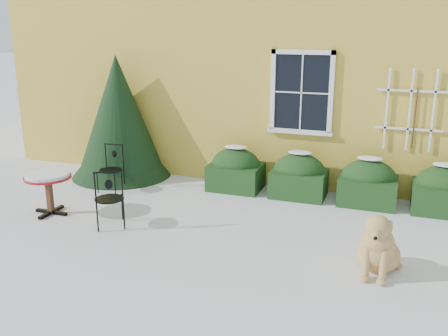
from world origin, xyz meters
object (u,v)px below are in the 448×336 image
at_px(evergreen_shrub, 120,128).
at_px(dog, 378,248).
at_px(bistro_table, 48,180).
at_px(patio_chair_near, 109,198).
at_px(patio_chair_far, 111,168).

bearing_deg(evergreen_shrub, dog, -26.84).
distance_m(bistro_table, patio_chair_near, 1.34).
bearing_deg(patio_chair_far, bistro_table, -105.42).
xyz_separation_m(bistro_table, patio_chair_near, (1.33, -0.15, -0.12)).
distance_m(patio_chair_near, dog, 4.28).
bearing_deg(evergreen_shrub, patio_chair_far, -69.93).
height_order(bistro_table, patio_chair_far, patio_chair_far).
bearing_deg(patio_chair_near, dog, 142.49).
distance_m(bistro_table, dog, 5.61).
relative_size(patio_chair_near, dog, 0.98).
bearing_deg(bistro_table, evergreen_shrub, 90.66).
xyz_separation_m(patio_chair_near, patio_chair_far, (-0.99, 1.65, -0.04)).
xyz_separation_m(bistro_table, dog, (5.60, -0.36, -0.25)).
bearing_deg(dog, patio_chair_near, -178.90).
bearing_deg(patio_chair_far, evergreen_shrub, 107.10).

